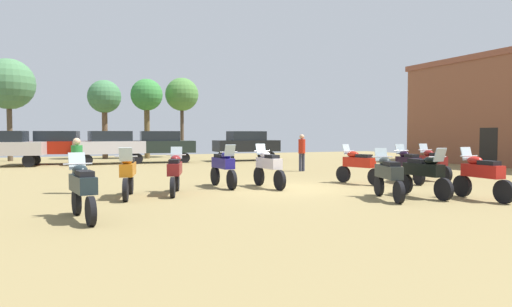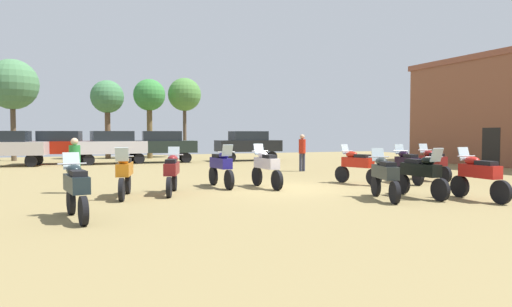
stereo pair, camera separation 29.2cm
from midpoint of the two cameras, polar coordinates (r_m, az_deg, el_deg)
The scene contains 23 objects.
ground_plane at distance 15.74m, azimuth 4.28°, elevation -4.38°, with size 44.00×52.00×0.02m.
motorcycle_1 at distance 14.52m, azimuth -9.73°, elevation -2.13°, with size 0.85×2.16×1.45m.
motorcycle_2 at distance 19.70m, azimuth 21.26°, elevation -1.04°, with size 0.65×2.19×1.45m.
motorcycle_4 at distance 17.53m, azimuth 12.76°, elevation -1.35°, with size 0.82×2.04×1.46m.
motorcycle_5 at distance 14.44m, azimuth 26.22°, elevation -2.35°, with size 0.62×2.10×1.47m.
motorcycle_6 at distance 16.09m, azimuth -3.79°, elevation -1.56°, with size 0.62×2.21×1.50m.
motorcycle_7 at distance 18.32m, azimuth 18.47°, elevation -1.26°, with size 0.67×2.07×1.46m.
motorcycle_8 at distance 13.64m, azimuth 16.10°, elevation -2.51°, with size 0.85×2.09×1.44m.
motorcycle_9 at distance 10.78m, azimuth -20.49°, elevation -3.89°, with size 0.67×2.12×1.44m.
motorcycle_10 at distance 15.94m, azimuth 1.79°, elevation -1.59°, with size 0.62×2.23×1.50m.
motorcycle_11 at distance 14.39m, azimuth 20.15°, elevation -2.25°, with size 0.62×2.22×1.47m.
motorcycle_12 at distance 14.02m, azimuth -15.26°, elevation -2.27°, with size 0.75×2.26×1.49m.
car_2 at distance 31.44m, azimuth -0.70°, elevation 1.24°, with size 4.33×1.88×2.00m.
car_3 at distance 30.07m, azimuth -11.23°, elevation 1.13°, with size 4.44×2.16×2.00m.
car_4 at distance 30.40m, azimuth -22.69°, elevation 1.00°, with size 4.54×2.51×2.00m.
car_5 at distance 29.45m, azimuth -28.14°, elevation 0.85°, with size 4.52×2.43×2.00m.
car_6 at distance 29.55m, azimuth -16.98°, elevation 1.04°, with size 4.46×2.23×2.00m.
person_1 at distance 15.49m, azimuth -20.87°, elevation -0.86°, with size 0.46×0.46×1.73m.
person_2 at distance 22.89m, azimuth 6.06°, elevation 0.48°, with size 0.35×0.35×1.82m.
tree_1 at distance 36.67m, azimuth -8.55°, elevation 7.11°, with size 2.56×2.56×6.15m.
tree_2 at distance 35.35m, azimuth -27.55°, elevation 7.49°, with size 3.37×3.37×6.83m.
tree_3 at distance 35.35m, azimuth -12.74°, elevation 6.83°, with size 2.33×2.33×5.86m.
tree_7 at distance 35.67m, azimuth -17.58°, elevation 6.50°, with size 2.38×2.38×5.72m.
Camera 2 is at (-6.72, -14.10, 1.91)m, focal length 32.56 mm.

